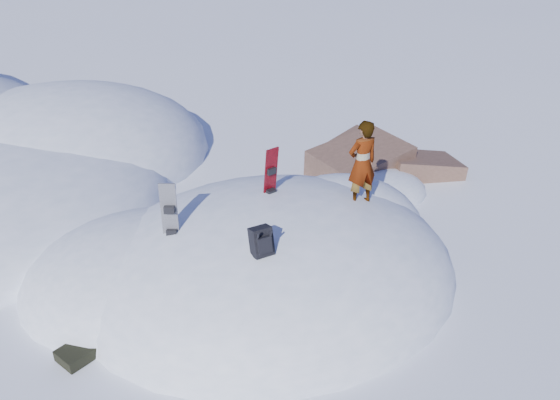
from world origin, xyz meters
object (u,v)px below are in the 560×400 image
object	(u,v)px
backpack	(262,242)
person	(362,163)
snowboard_dark	(170,223)
snowboard_red	(270,183)

from	to	relation	value
backpack	person	bearing A→B (deg)	18.10
snowboard_dark	backpack	xyz separation A→B (m)	(1.19, -1.19, 0.08)
snowboard_red	person	world-z (taller)	person
backpack	snowboard_red	bearing A→B (deg)	58.00
snowboard_red	snowboard_dark	bearing A→B (deg)	174.68
backpack	snowboard_dark	bearing A→B (deg)	126.14
person	backpack	bearing A→B (deg)	20.87
snowboard_dark	snowboard_red	bearing A→B (deg)	35.31
snowboard_red	snowboard_dark	size ratio (longest dim) A/B	0.99
snowboard_dark	person	world-z (taller)	person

